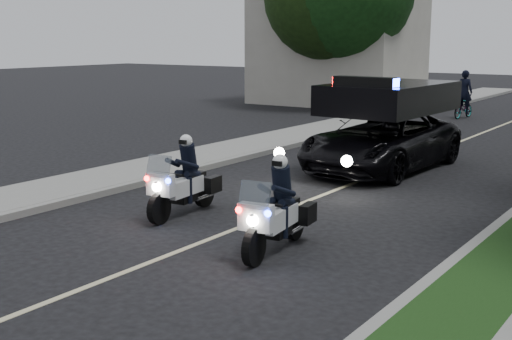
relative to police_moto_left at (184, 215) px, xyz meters
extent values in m
plane|color=black|center=(1.49, -3.29, 0.00)|extent=(120.00, 120.00, 0.00)
cube|color=gray|center=(-2.61, 6.71, 0.07)|extent=(0.20, 60.00, 0.15)
cube|color=gray|center=(-3.71, 6.71, 0.08)|extent=(2.00, 60.00, 0.16)
cube|color=#A8A396|center=(-8.51, 22.71, 3.50)|extent=(8.00, 6.00, 7.00)
cube|color=#BFB78C|center=(1.49, 6.71, 0.00)|extent=(0.12, 50.00, 0.01)
imported|color=black|center=(1.31, 6.70, 0.00)|extent=(2.85, 5.74, 2.74)
imported|color=black|center=(-0.61, 19.71, 0.00)|extent=(0.78, 1.68, 0.85)
imported|color=black|center=(-0.61, 19.71, 0.00)|extent=(0.73, 0.52, 1.92)
camera|label=1|loc=(8.76, -10.14, 3.55)|focal=47.52mm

